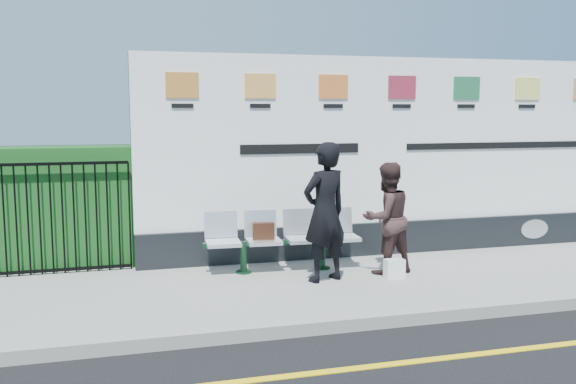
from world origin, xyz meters
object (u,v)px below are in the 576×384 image
at_px(billboard, 398,169).
at_px(woman_right, 387,218).
at_px(woman_left, 325,212).
at_px(bench, 283,255).

xyz_separation_m(billboard, woman_right, (-0.70, -1.15, -0.54)).
bearing_deg(woman_left, woman_right, 170.32).
bearing_deg(woman_right, woman_left, -3.20).
bearing_deg(woman_left, billboard, -160.85).
height_order(bench, woman_right, woman_right).
distance_m(bench, woman_right, 1.50).
bearing_deg(billboard, woman_right, -121.27).
relative_size(billboard, woman_right, 5.28).
bearing_deg(billboard, bench, -161.62).
xyz_separation_m(billboard, bench, (-2.02, -0.67, -1.07)).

